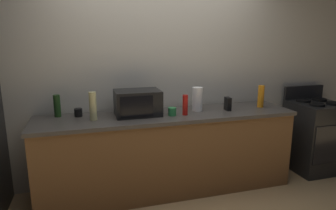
{
  "coord_description": "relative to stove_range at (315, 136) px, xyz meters",
  "views": [
    {
      "loc": [
        -0.88,
        -2.62,
        1.72
      ],
      "look_at": [
        0.0,
        0.4,
        1.0
      ],
      "focal_mm": 31.8,
      "sensor_mm": 36.0,
      "label": 1
    }
  ],
  "objects": [
    {
      "name": "cordless_phone",
      "position": [
        -1.3,
        -0.03,
        0.51
      ],
      "size": [
        0.06,
        0.11,
        0.15
      ],
      "primitive_type": "cube",
      "rotation": [
        0.0,
        0.0,
        -0.08
      ],
      "color": "black",
      "rests_on": "counter_run"
    },
    {
      "name": "ground_plane",
      "position": [
        -2.0,
        -0.4,
        -0.46
      ],
      "size": [
        8.0,
        8.0,
        0.0
      ],
      "primitive_type": "plane",
      "color": "tan"
    },
    {
      "name": "mug_green",
      "position": [
        -1.97,
        -0.07,
        0.48
      ],
      "size": [
        0.09,
        0.09,
        0.09
      ],
      "primitive_type": "cylinder",
      "color": "#2D8C47",
      "rests_on": "counter_run"
    },
    {
      "name": "counter_run",
      "position": [
        -2.0,
        0.0,
        -0.01
      ],
      "size": [
        2.84,
        0.64,
        0.9
      ],
      "color": "brown",
      "rests_on": "ground_plane"
    },
    {
      "name": "bottle_vinegar",
      "position": [
        -2.79,
        -0.03,
        0.58
      ],
      "size": [
        0.07,
        0.07,
        0.29
      ],
      "primitive_type": "cylinder",
      "color": "beige",
      "rests_on": "counter_run"
    },
    {
      "name": "bottle_hot_sauce",
      "position": [
        -1.83,
        -0.09,
        0.55
      ],
      "size": [
        0.06,
        0.06,
        0.22
      ],
      "primitive_type": "cylinder",
      "color": "red",
      "rests_on": "counter_run"
    },
    {
      "name": "microwave",
      "position": [
        -2.33,
        0.05,
        0.57
      ],
      "size": [
        0.48,
        0.35,
        0.27
      ],
      "color": "black",
      "rests_on": "counter_run"
    },
    {
      "name": "back_wall",
      "position": [
        -2.0,
        0.41,
        0.89
      ],
      "size": [
        6.4,
        0.1,
        2.7
      ],
      "primitive_type": "cube",
      "color": "beige",
      "rests_on": "ground_plane"
    },
    {
      "name": "mug_black",
      "position": [
        -2.94,
        0.16,
        0.48
      ],
      "size": [
        0.08,
        0.08,
        0.09
      ],
      "primitive_type": "cylinder",
      "color": "black",
      "rests_on": "counter_run"
    },
    {
      "name": "paper_towel_roll",
      "position": [
        -1.64,
        0.05,
        0.57
      ],
      "size": [
        0.12,
        0.12,
        0.27
      ],
      "primitive_type": "cylinder",
      "color": "white",
      "rests_on": "counter_run"
    },
    {
      "name": "bottle_wine",
      "position": [
        -3.15,
        0.21,
        0.56
      ],
      "size": [
        0.07,
        0.07,
        0.23
      ],
      "primitive_type": "cylinder",
      "color": "#1E3F19",
      "rests_on": "counter_run"
    },
    {
      "name": "stove_range",
      "position": [
        0.0,
        0.0,
        0.0
      ],
      "size": [
        0.6,
        0.61,
        1.08
      ],
      "color": "black",
      "rests_on": "ground_plane"
    },
    {
      "name": "bottle_dish_soap",
      "position": [
        -0.84,
        0.01,
        0.57
      ],
      "size": [
        0.07,
        0.07,
        0.26
      ],
      "primitive_type": "cylinder",
      "color": "orange",
      "rests_on": "counter_run"
    }
  ]
}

